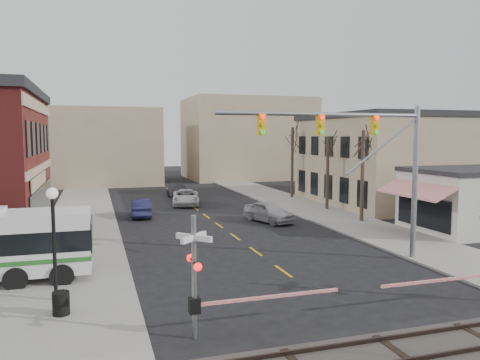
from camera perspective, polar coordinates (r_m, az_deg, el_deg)
name	(u,v)px	position (r m, az deg, el deg)	size (l,w,h in m)	color
ground	(301,284)	(21.15, 7.42, -12.47)	(160.00, 160.00, 0.00)	black
sidewalk_west	(82,218)	(38.79, -18.67, -4.37)	(5.00, 60.00, 0.12)	gray
sidewalk_east	(303,207)	(42.76, 7.74, -3.24)	(5.00, 60.00, 0.12)	gray
tan_building	(421,158)	(48.97, 21.18, 2.48)	(20.30, 15.30, 8.50)	gray
awning_shop	(473,199)	(35.43, 26.53, -2.13)	(9.74, 6.20, 4.30)	beige
tree_east_a	(362,176)	(35.85, 14.70, 0.49)	(0.28, 0.28, 6.75)	#382B21
tree_east_b	(327,173)	(41.19, 10.61, 0.89)	(0.28, 0.28, 6.30)	#382B21
tree_east_c	(292,162)	(48.43, 6.39, 2.15)	(0.28, 0.28, 7.20)	#382B21
traffic_signal_mast	(366,150)	(24.11, 15.16, 3.58)	(10.85, 0.30, 8.00)	gray
rr_crossing_west	(207,277)	(15.30, -4.01, -11.77)	(5.60, 1.36, 4.00)	gray
street_lamp	(53,220)	(19.31, -21.81, -4.59)	(0.44, 0.44, 4.40)	black
trash_bin	(61,303)	(18.37, -20.99, -13.85)	(0.60, 0.60, 0.83)	black
car_a	(269,212)	(35.21, 3.50, -3.90)	(1.82, 4.52, 1.54)	#9A999D
car_b	(141,208)	(38.25, -11.96, -3.34)	(1.52, 4.36, 1.44)	#181A3C
car_c	(186,197)	(43.99, -6.63, -2.12)	(2.38, 5.15, 1.43)	silver
car_d	(179,191)	(49.11, -7.50, -1.37)	(1.91, 4.71, 1.37)	#3E3E43
pedestrian_near	(57,259)	(22.19, -21.46, -8.98)	(0.72, 0.47, 1.97)	#5F554C
pedestrian_far	(57,240)	(27.07, -21.41, -6.85)	(0.75, 0.59, 1.55)	#3A3F66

